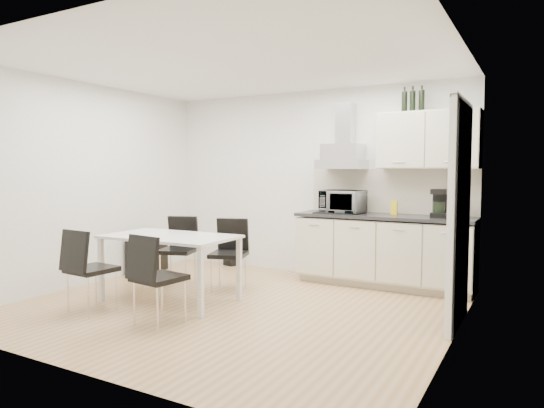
# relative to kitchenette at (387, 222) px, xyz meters

# --- Properties ---
(ground) EXTENTS (4.50, 4.50, 0.00)m
(ground) POSITION_rel_kitchenette_xyz_m (-1.19, -1.73, -0.83)
(ground) COLOR tan
(ground) RESTS_ON ground
(wall_back) EXTENTS (4.50, 0.10, 2.60)m
(wall_back) POSITION_rel_kitchenette_xyz_m (-1.19, 0.27, 0.47)
(wall_back) COLOR white
(wall_back) RESTS_ON ground
(wall_front) EXTENTS (4.50, 0.10, 2.60)m
(wall_front) POSITION_rel_kitchenette_xyz_m (-1.19, -3.73, 0.47)
(wall_front) COLOR white
(wall_front) RESTS_ON ground
(wall_left) EXTENTS (0.10, 4.00, 2.60)m
(wall_left) POSITION_rel_kitchenette_xyz_m (-3.44, -1.73, 0.47)
(wall_left) COLOR white
(wall_left) RESTS_ON ground
(wall_right) EXTENTS (0.10, 4.00, 2.60)m
(wall_right) POSITION_rel_kitchenette_xyz_m (1.06, -1.73, 0.47)
(wall_right) COLOR white
(wall_right) RESTS_ON ground
(ceiling) EXTENTS (4.50, 4.50, 0.00)m
(ceiling) POSITION_rel_kitchenette_xyz_m (-1.19, -1.73, 1.77)
(ceiling) COLOR white
(ceiling) RESTS_ON wall_back
(doorway) EXTENTS (0.08, 1.04, 2.10)m
(doorway) POSITION_rel_kitchenette_xyz_m (1.02, -1.18, 0.22)
(doorway) COLOR white
(doorway) RESTS_ON ground
(kitchenette) EXTENTS (2.22, 0.64, 2.52)m
(kitchenette) POSITION_rel_kitchenette_xyz_m (0.00, 0.00, 0.00)
(kitchenette) COLOR beige
(kitchenette) RESTS_ON ground
(dining_table) EXTENTS (1.50, 0.88, 0.75)m
(dining_table) POSITION_rel_kitchenette_xyz_m (-1.95, -1.89, -0.16)
(dining_table) COLOR white
(dining_table) RESTS_ON ground
(chair_far_left) EXTENTS (0.57, 0.61, 0.88)m
(chair_far_left) POSITION_rel_kitchenette_xyz_m (-2.37, -1.26, -0.39)
(chair_far_left) COLOR black
(chair_far_left) RESTS_ON ground
(chair_far_right) EXTENTS (0.58, 0.61, 0.88)m
(chair_far_right) POSITION_rel_kitchenette_xyz_m (-1.63, -1.18, -0.39)
(chair_far_right) COLOR black
(chair_far_right) RESTS_ON ground
(chair_near_left) EXTENTS (0.48, 0.53, 0.88)m
(chair_near_left) POSITION_rel_kitchenette_xyz_m (-2.37, -2.62, -0.39)
(chair_near_left) COLOR black
(chair_near_left) RESTS_ON ground
(chair_near_right) EXTENTS (0.50, 0.56, 0.88)m
(chair_near_right) POSITION_rel_kitchenette_xyz_m (-1.48, -2.58, -0.39)
(chair_near_right) COLOR black
(chair_near_right) RESTS_ON ground
(guitar_amp) EXTENTS (0.32, 0.65, 0.53)m
(guitar_amp) POSITION_rel_kitchenette_xyz_m (-3.28, -0.86, -0.56)
(guitar_amp) COLOR black
(guitar_amp) RESTS_ON ground
(floor_speaker) EXTENTS (0.23, 0.21, 0.32)m
(floor_speaker) POSITION_rel_kitchenette_xyz_m (-2.51, 0.17, -0.67)
(floor_speaker) COLOR black
(floor_speaker) RESTS_ON ground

